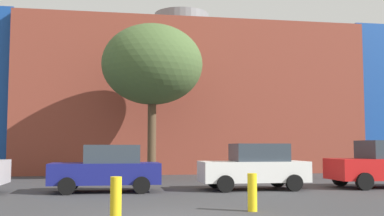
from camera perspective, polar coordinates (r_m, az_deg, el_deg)
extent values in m
cube|color=brown|center=(33.59, -1.32, 0.45)|extent=(21.07, 13.35, 9.32)
cube|color=#19479E|center=(38.76, 21.47, 0.28)|extent=(9.25, 12.02, 9.59)
cylinder|color=slate|center=(34.56, -1.30, 9.83)|extent=(4.00, 4.00, 2.00)
cube|color=navy|center=(16.98, -10.64, -7.91)|extent=(3.88, 1.66, 0.74)
cube|color=#333D47|center=(16.96, -9.82, -5.59)|extent=(1.94, 1.48, 0.65)
cylinder|color=black|center=(16.23, -15.18, -9.29)|extent=(0.59, 0.20, 0.59)
cylinder|color=black|center=(17.92, -14.63, -8.85)|extent=(0.59, 0.20, 0.59)
cylinder|color=black|center=(16.18, -6.25, -9.44)|extent=(0.59, 0.20, 0.59)
cylinder|color=black|center=(17.88, -6.56, -8.98)|extent=(0.59, 0.20, 0.59)
cube|color=white|center=(17.74, 7.52, -7.75)|extent=(3.99, 1.71, 0.76)
cube|color=#333D47|center=(17.79, 8.23, -5.44)|extent=(2.00, 1.52, 0.67)
cylinder|color=black|center=(16.59, 4.13, -9.31)|extent=(0.61, 0.21, 0.61)
cylinder|color=black|center=(18.29, 2.83, -8.88)|extent=(0.61, 0.21, 0.61)
cylinder|color=black|center=(17.37, 12.49, -9.00)|extent=(0.61, 0.21, 0.61)
cylinder|color=black|center=(19.00, 10.50, -8.66)|extent=(0.61, 0.21, 0.61)
cube|color=red|center=(19.98, 22.57, -6.94)|extent=(4.29, 1.84, 0.82)
cylinder|color=black|center=(18.49, 20.51, -8.48)|extent=(0.65, 0.22, 0.65)
cylinder|color=black|center=(20.14, 17.81, -8.22)|extent=(0.65, 0.22, 0.65)
cylinder|color=brown|center=(22.93, -4.98, -3.39)|extent=(0.42, 0.42, 4.32)
ellipsoid|color=#476033|center=(23.28, -4.92, 5.37)|extent=(5.03, 5.03, 4.02)
cylinder|color=yellow|center=(10.03, -9.38, -11.18)|extent=(0.24, 0.24, 0.99)
cylinder|color=yellow|center=(11.92, 7.44, -10.26)|extent=(0.24, 0.24, 0.95)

